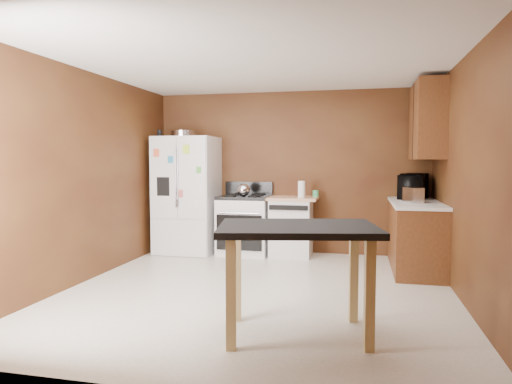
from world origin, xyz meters
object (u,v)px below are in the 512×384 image
(dishwasher, at_px, (291,226))
(island, at_px, (298,242))
(paper_towel, at_px, (302,189))
(gas_range, at_px, (245,224))
(refrigerator, at_px, (187,195))
(green_canister, at_px, (316,194))
(toaster, at_px, (413,195))
(kettle, at_px, (243,190))
(microwave, at_px, (413,187))
(pen_cup, at_px, (159,133))
(roasting_pan, at_px, (184,134))

(dishwasher, height_order, island, island)
(paper_towel, xyz_separation_m, gas_range, (-0.88, 0.09, -0.55))
(refrigerator, bearing_deg, gas_range, 3.81)
(green_canister, height_order, toaster, toaster)
(kettle, relative_size, microwave, 0.34)
(dishwasher, bearing_deg, green_canister, 14.48)
(toaster, distance_m, dishwasher, 1.87)
(microwave, height_order, island, microwave)
(paper_towel, relative_size, gas_range, 0.22)
(pen_cup, relative_size, microwave, 0.19)
(kettle, bearing_deg, island, -67.51)
(roasting_pan, bearing_deg, refrigerator, -32.29)
(dishwasher, bearing_deg, paper_towel, -34.46)
(pen_cup, xyz_separation_m, refrigerator, (0.39, 0.12, -0.95))
(pen_cup, distance_m, toaster, 3.81)
(green_canister, xyz_separation_m, toaster, (1.31, -0.73, 0.06))
(microwave, bearing_deg, refrigerator, 108.95)
(island, bearing_deg, pen_cup, 131.24)
(paper_towel, distance_m, island, 3.01)
(refrigerator, bearing_deg, kettle, -6.09)
(kettle, height_order, island, kettle)
(green_canister, height_order, island, green_canister)
(refrigerator, distance_m, gas_range, 1.01)
(pen_cup, relative_size, island, 0.08)
(toaster, bearing_deg, island, -137.60)
(roasting_pan, relative_size, toaster, 1.49)
(pen_cup, height_order, island, pen_cup)
(paper_towel, bearing_deg, dishwasher, 145.54)
(kettle, relative_size, dishwasher, 0.22)
(green_canister, relative_size, microwave, 0.17)
(roasting_pan, distance_m, kettle, 1.31)
(paper_towel, distance_m, gas_range, 1.05)
(kettle, height_order, green_canister, kettle)
(green_canister, distance_m, gas_range, 1.18)
(kettle, xyz_separation_m, paper_towel, (0.86, 0.07, 0.02))
(kettle, bearing_deg, green_canister, 14.69)
(toaster, relative_size, island, 0.19)
(roasting_pan, relative_size, green_canister, 3.89)
(kettle, bearing_deg, pen_cup, -179.10)
(roasting_pan, xyz_separation_m, pen_cup, (-0.34, -0.16, 0.00))
(refrigerator, xyz_separation_m, island, (2.13, -3.00, -0.13))
(paper_towel, bearing_deg, island, -83.47)
(kettle, xyz_separation_m, refrigerator, (-0.93, 0.10, -0.10))
(kettle, bearing_deg, roasting_pan, 172.22)
(green_canister, bearing_deg, pen_cup, -172.90)
(green_canister, distance_m, toaster, 1.51)
(refrigerator, distance_m, dishwasher, 1.69)
(roasting_pan, xyz_separation_m, dishwasher, (1.69, 0.05, -1.40))
(roasting_pan, xyz_separation_m, island, (2.19, -3.04, -1.07))
(island, bearing_deg, green_canister, 92.77)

